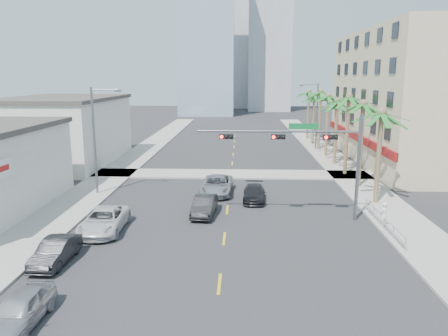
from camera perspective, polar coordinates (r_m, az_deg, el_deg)
name	(u,v)px	position (r m, az deg, el deg)	size (l,w,h in m)	color
ground	(221,266)	(23.63, -0.36, -12.71)	(260.00, 260.00, 0.00)	#262628
sidewalk_right	(355,180)	(44.00, 16.69, -1.47)	(4.00, 120.00, 0.15)	gray
sidewalk_left	(109,177)	(44.53, -14.77, -1.21)	(4.00, 120.00, 0.15)	gray
sidewalk_cross	(231,174)	(44.56, 0.92, -0.80)	(80.00, 4.00, 0.15)	gray
building_right	(424,97)	(55.64, 24.70, 8.37)	(15.25, 28.00, 15.00)	#CBB28F
building_left_far	(64,132)	(53.90, -20.17, 4.48)	(11.00, 18.00, 7.20)	beige
tower_far_left	(207,20)	(117.68, -2.27, 18.73)	(14.00, 14.00, 48.00)	#99B2C6
tower_far_right	(270,5)	(133.25, 6.05, 20.47)	(12.00, 12.00, 60.00)	#ADADB2
tower_far_center	(229,42)	(146.95, 0.71, 16.18)	(16.00, 16.00, 42.00)	#ADADB2
traffic_signal_mast	(312,148)	(30.19, 11.37, 2.54)	(11.12, 0.54, 7.20)	slate
palm_tree_0	(382,114)	(35.22, 19.92, 6.68)	(4.80, 4.80, 7.80)	brown
palm_tree_1	(363,105)	(40.17, 17.73, 7.87)	(4.80, 4.80, 8.16)	brown
palm_tree_2	(349,98)	(45.18, 16.02, 8.79)	(4.80, 4.80, 8.52)	brown
palm_tree_3	(337,102)	(50.28, 14.58, 8.33)	(4.80, 4.80, 7.80)	brown
palm_tree_4	(328,97)	(55.35, 13.47, 9.03)	(4.80, 4.80, 8.16)	brown
palm_tree_5	(321,92)	(60.45, 12.53, 9.61)	(4.80, 4.80, 8.52)	brown
palm_tree_6	(314,96)	(65.59, 11.71, 9.19)	(4.80, 4.80, 7.80)	brown
palm_tree_7	(309,92)	(70.71, 11.03, 9.67)	(4.80, 4.80, 8.16)	brown
streetlight_left	(96,135)	(37.74, -16.33, 4.11)	(2.55, 0.25, 9.00)	slate
streetlight_right	(315,113)	(60.49, 11.85, 7.06)	(2.55, 0.25, 9.00)	slate
guardrail	(383,220)	(30.41, 20.09, -6.41)	(0.08, 8.08, 1.00)	silver
car_parked_near	(20,309)	(20.07, -25.10, -16.39)	(1.63, 4.06, 1.38)	#B8B7BC
car_parked_mid	(56,251)	(25.37, -21.14, -10.14)	(1.41, 4.04, 1.33)	black
car_parked_far	(104,220)	(29.38, -15.38, -6.61)	(2.44, 5.30, 1.47)	silver
car_lane_left	(204,206)	(31.65, -2.59, -4.93)	(1.47, 4.22, 1.39)	black
car_lane_center	(217,185)	(37.26, -0.92, -2.24)	(2.51, 5.45, 1.51)	#B4B4B9
car_lane_right	(254,193)	(35.27, 3.95, -3.31)	(1.74, 4.27, 1.24)	black
pedestrian	(384,215)	(30.35, 20.11, -5.80)	(0.62, 0.41, 1.70)	white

